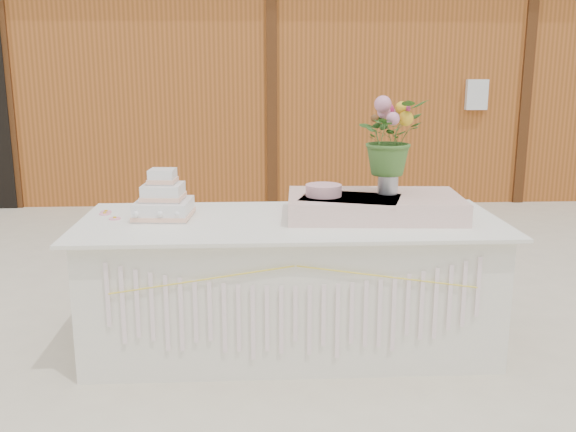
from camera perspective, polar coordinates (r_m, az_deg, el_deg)
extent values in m
plane|color=beige|center=(3.91, 0.23, -11.36)|extent=(80.00, 80.00, 0.00)
cube|color=#A15321|center=(9.55, -1.77, 12.41)|extent=(12.00, 4.00, 3.00)
cube|color=silver|center=(3.77, 0.23, -6.16)|extent=(2.28, 0.88, 0.75)
cube|color=silver|center=(3.66, 0.24, -0.46)|extent=(2.40, 1.00, 0.02)
cube|color=white|center=(3.75, -10.97, 0.62)|extent=(0.33, 0.33, 0.10)
cube|color=#FFBEA1|center=(3.76, -10.95, 0.16)|extent=(0.34, 0.34, 0.02)
cube|color=white|center=(3.73, -11.03, 2.11)|extent=(0.23, 0.23, 0.09)
cube|color=#FFBEA1|center=(3.74, -11.02, 1.71)|extent=(0.25, 0.25, 0.02)
cube|color=white|center=(3.72, -11.09, 3.47)|extent=(0.15, 0.15, 0.08)
cube|color=#FFBEA1|center=(3.72, -11.08, 3.14)|extent=(0.17, 0.17, 0.02)
cylinder|color=white|center=(3.71, 3.15, 0.01)|extent=(0.23, 0.23, 0.01)
cylinder|color=white|center=(3.71, 3.16, 0.44)|extent=(0.07, 0.07, 0.04)
cylinder|color=white|center=(3.70, 3.16, 0.84)|extent=(0.26, 0.26, 0.01)
cylinder|color=#E0A1AA|center=(3.69, 3.18, 1.86)|extent=(0.21, 0.21, 0.12)
cube|color=beige|center=(3.75, 7.67, 0.92)|extent=(1.03, 0.64, 0.13)
cylinder|color=#B2B2B7|center=(3.79, 8.88, 3.19)|extent=(0.12, 0.12, 0.16)
imported|color=#3F6B2A|center=(3.75, 9.04, 7.68)|extent=(0.51, 0.49, 0.43)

